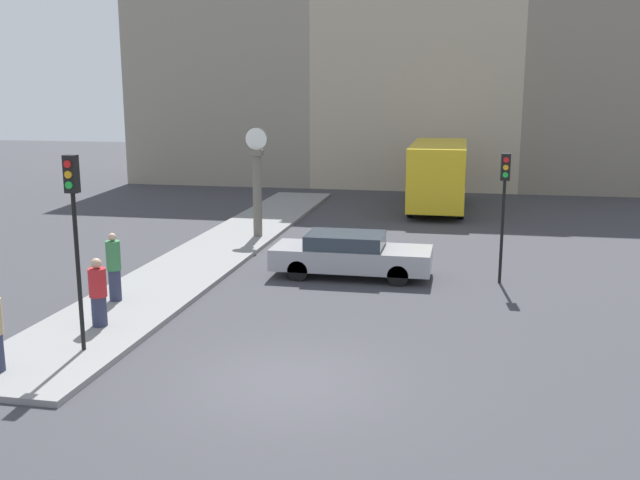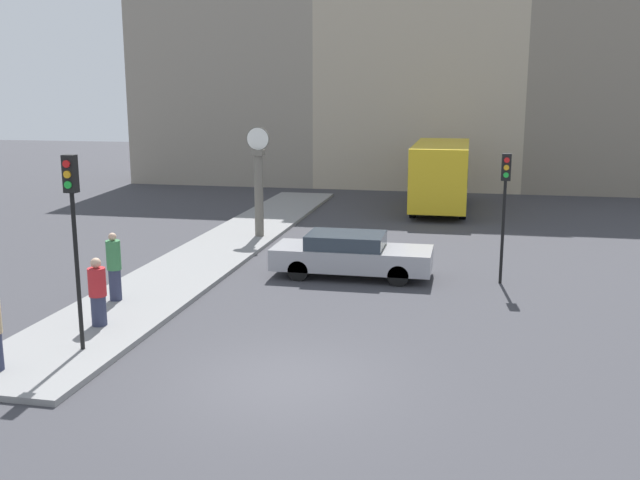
% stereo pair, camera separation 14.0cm
% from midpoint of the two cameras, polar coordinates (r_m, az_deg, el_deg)
% --- Properties ---
extents(ground_plane, '(120.00, 120.00, 0.00)m').
position_cam_midpoint_polar(ground_plane, '(14.01, -2.99, -11.15)').
color(ground_plane, '#38383D').
extents(sidewalk_corner, '(2.84, 26.34, 0.13)m').
position_cam_midpoint_polar(sidewalk_corner, '(25.65, -7.81, -0.43)').
color(sidewalk_corner, gray).
rests_on(sidewalk_corner, ground_plane).
extents(building_row, '(33.06, 5.00, 16.43)m').
position_cam_midpoint_polar(building_row, '(42.10, 7.43, 15.20)').
color(building_row, gray).
rests_on(building_row, ground_plane).
extents(sedan_car, '(4.73, 1.81, 1.31)m').
position_cam_midpoint_polar(sedan_car, '(21.33, 2.25, -1.15)').
color(sedan_car, '#9E9EA3').
rests_on(sedan_car, ground_plane).
extents(bus_distant, '(2.47, 7.47, 3.10)m').
position_cam_midpoint_polar(bus_distant, '(33.68, 9.35, 5.36)').
color(bus_distant, gold).
rests_on(bus_distant, ground_plane).
extents(traffic_light_near, '(0.26, 0.24, 4.09)m').
position_cam_midpoint_polar(traffic_light_near, '(15.27, -19.33, 2.03)').
color(traffic_light_near, black).
rests_on(traffic_light_near, sidewalk_corner).
extents(traffic_light_far, '(0.26, 0.24, 3.75)m').
position_cam_midpoint_polar(traffic_light_far, '(20.84, 14.34, 3.81)').
color(traffic_light_far, black).
rests_on(traffic_light_far, ground_plane).
extents(street_clock, '(0.87, 0.43, 4.06)m').
position_cam_midpoint_polar(street_clock, '(26.54, -5.21, 4.50)').
color(street_clock, '#666056').
rests_on(street_clock, sidewalk_corner).
extents(pedestrian_red_top, '(0.41, 0.41, 1.61)m').
position_cam_midpoint_polar(pedestrian_red_top, '(17.20, -17.55, -4.06)').
color(pedestrian_red_top, '#2D334C').
rests_on(pedestrian_red_top, sidewalk_corner).
extents(pedestrian_green_hoodie, '(0.37, 0.37, 1.79)m').
position_cam_midpoint_polar(pedestrian_green_hoodie, '(19.12, -16.36, -2.10)').
color(pedestrian_green_hoodie, '#2D334C').
rests_on(pedestrian_green_hoodie, sidewalk_corner).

